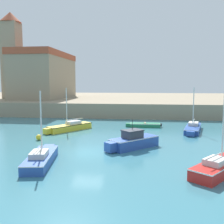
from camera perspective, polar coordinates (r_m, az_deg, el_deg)
The scene contains 10 objects.
ground_plane at distance 21.50m, azimuth -5.39°, elevation -8.72°, with size 200.00×200.00×0.00m, color teal.
quay_seawall at distance 59.68m, azimuth 2.64°, elevation 2.26°, with size 120.00×40.00×2.32m, color gray.
sailboat_blue_1 at distance 31.53m, azimuth 17.20°, elevation -3.33°, with size 2.90×6.49×5.04m.
motorboat_blue_2 at distance 22.66m, azimuth 4.55°, elevation -6.35°, with size 4.54×4.48×2.50m.
sailboat_red_3 at distance 17.92m, azimuth 22.35°, elevation -10.84°, with size 4.47×5.21×5.49m.
sailboat_yellow_4 at distance 31.00m, azimuth -9.27°, elevation -3.20°, with size 4.51×5.75×4.98m.
sailboat_blue_6 at distance 19.15m, azimuth -15.16°, elevation -9.54°, with size 2.31×5.97×5.06m.
dinghy_green_7 at distance 33.28m, azimuth 7.00°, elevation -2.79°, with size 4.51×1.30×0.55m.
mooring_buoy at distance 26.61m, azimuth -15.64°, elevation -5.33°, with size 0.56×0.56×0.56m, color yellow.
church at distance 56.66m, azimuth -15.16°, elevation 8.28°, with size 12.07×17.93×16.94m.
Camera 1 is at (4.48, -20.25, 5.67)m, focal length 42.00 mm.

